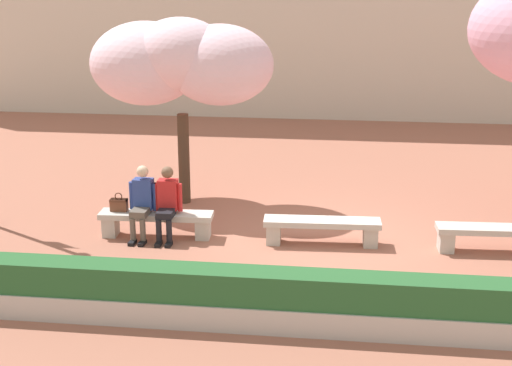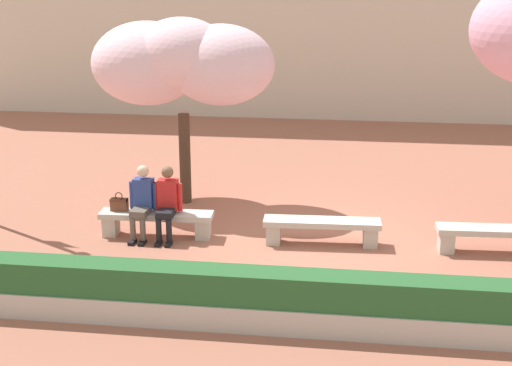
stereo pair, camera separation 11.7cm
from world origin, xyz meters
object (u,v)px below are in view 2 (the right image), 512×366
stone_bench_near_west (322,227)px  person_seated_right (167,200)px  cherry_tree_main (180,62)px  handbag (119,203)px  stone_bench_center (497,236)px  person_seated_left (142,199)px  stone_bench_west_end (156,220)px

stone_bench_near_west → person_seated_right: 2.73m
cherry_tree_main → handbag: bearing=-108.5°
stone_bench_near_west → stone_bench_center: size_ratio=1.00×
person_seated_right → person_seated_left: bearing=180.0°
stone_bench_center → person_seated_left: 6.08m
stone_bench_center → person_seated_right: (-5.62, -0.05, 0.39)m
stone_bench_center → person_seated_left: person_seated_left is taller
stone_bench_center → person_seated_right: person_seated_right is taller
stone_bench_center → handbag: 6.52m
stone_bench_near_west → stone_bench_west_end: bearing=180.0°
stone_bench_west_end → stone_bench_near_west: (2.92, 0.00, 0.00)m
stone_bench_center → person_seated_left: (-6.07, -0.05, 0.39)m
stone_bench_west_end → person_seated_left: size_ratio=1.57×
handbag → cherry_tree_main: cherry_tree_main is taller
stone_bench_near_west → stone_bench_center: 2.92m
stone_bench_center → handbag: (-6.51, 0.01, 0.27)m
stone_bench_west_end → person_seated_right: (0.22, -0.05, 0.39)m
stone_bench_west_end → cherry_tree_main: size_ratio=0.55×
stone_bench_near_west → cherry_tree_main: cherry_tree_main is taller
stone_bench_near_west → person_seated_right: (-2.70, -0.05, 0.39)m
stone_bench_center → cherry_tree_main: bearing=160.6°
person_seated_left → handbag: person_seated_left is taller
stone_bench_center → person_seated_left: size_ratio=1.57×
stone_bench_west_end → handbag: (-0.67, 0.01, 0.27)m
person_seated_left → stone_bench_near_west: bearing=1.0°
handbag → stone_bench_center: bearing=-0.1°
handbag → stone_bench_near_west: bearing=-0.2°
stone_bench_near_west → handbag: (-3.59, 0.01, 0.27)m
cherry_tree_main → stone_bench_west_end: bearing=-90.3°
handbag → cherry_tree_main: 3.11m
stone_bench_near_west → handbag: size_ratio=5.96×
person_seated_left → person_seated_right: same height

